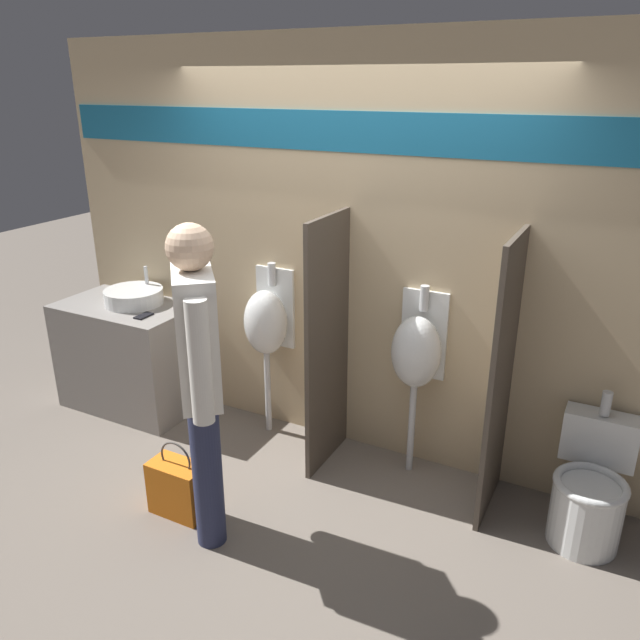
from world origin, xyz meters
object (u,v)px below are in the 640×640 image
sink_basin (134,296)px  urinal_near_counter (267,322)px  cell_phone (144,316)px  person_in_vest (199,375)px  toilet (590,492)px  urinal_far (417,352)px  shopping_bag (178,488)px

sink_basin → urinal_near_counter: urinal_near_counter is taller
cell_phone → urinal_near_counter: size_ratio=0.11×
urinal_near_counter → person_in_vest: size_ratio=0.70×
person_in_vest → cell_phone: bearing=13.5°
cell_phone → toilet: cell_phone is taller
cell_phone → urinal_far: bearing=8.5°
urinal_near_counter → shopping_bag: urinal_near_counter is taller
cell_phone → shopping_bag: size_ratio=0.29×
cell_phone → person_in_vest: (1.14, -0.82, 0.14)m
person_in_vest → shopping_bag: bearing=39.5°
urinal_far → person_in_vest: bearing=-125.9°
sink_basin → urinal_far: 2.21m
shopping_bag → urinal_near_counter: bearing=91.7°
toilet → sink_basin: bearing=179.0°
sink_basin → person_in_vest: 1.72m
urinal_far → toilet: (1.09, -0.17, -0.56)m
person_in_vest → toilet: bearing=-104.5°
urinal_near_counter → shopping_bag: (0.03, -1.07, -0.67)m
sink_basin → person_in_vest: (1.40, -1.00, 0.09)m
urinal_near_counter → urinal_far: 1.09m
cell_phone → person_in_vest: person_in_vest is taller
toilet → person_in_vest: size_ratio=0.46×
cell_phone → shopping_bag: bearing=-41.2°
toilet → person_in_vest: (-1.90, -0.94, 0.70)m
person_in_vest → sink_basin: bearing=13.5°
toilet → person_in_vest: bearing=-153.6°
urinal_far → shopping_bag: urinal_far is taller
urinal_near_counter → urinal_far: (1.09, 0.00, 0.00)m
urinal_near_counter → person_in_vest: person_in_vest is taller
cell_phone → urinal_near_counter: 0.90m
sink_basin → urinal_far: bearing=2.8°
shopping_bag → urinal_far: bearing=45.1°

